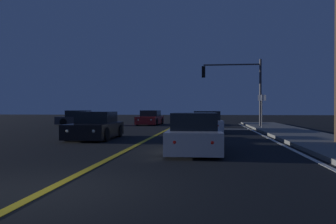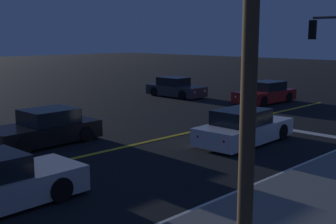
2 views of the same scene
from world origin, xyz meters
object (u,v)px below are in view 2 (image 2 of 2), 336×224
at_px(car_lead_oncoming_white, 244,128).
at_px(car_far_approaching_charcoal, 175,88).
at_px(car_following_oncoming_black, 45,129).
at_px(car_mid_block_red, 265,93).

xyz_separation_m(car_lead_oncoming_white, car_far_approaching_charcoal, (-11.33, 7.88, -0.00)).
bearing_deg(car_following_oncoming_black, car_lead_oncoming_white, -135.33).
bearing_deg(car_lead_oncoming_white, car_mid_block_red, 115.58).
xyz_separation_m(car_mid_block_red, car_lead_oncoming_white, (5.29, -9.82, 0.00)).
bearing_deg(car_lead_oncoming_white, car_far_approaching_charcoal, 142.46).
distance_m(car_mid_block_red, car_far_approaching_charcoal, 6.34).
height_order(car_mid_block_red, car_far_approaching_charcoal, same).
height_order(car_lead_oncoming_white, car_following_oncoming_black, same).
bearing_deg(car_following_oncoming_black, car_far_approaching_charcoal, -67.51).
bearing_deg(car_mid_block_red, car_far_approaching_charcoal, 20.45).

